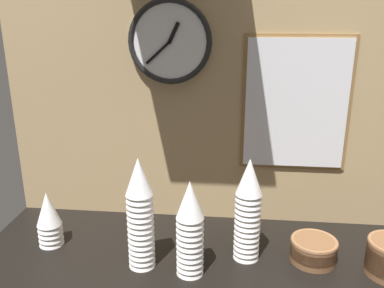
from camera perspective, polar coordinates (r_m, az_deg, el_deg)
ground_plane at (r=1.41m, az=3.94°, el=-15.76°), size 1.60×0.56×0.04m
wall_tiled_back at (r=1.45m, az=4.81°, el=8.64°), size 1.60×0.03×1.05m
cup_stack_center_right at (r=1.30m, az=7.86°, el=-9.14°), size 0.08×0.08×0.34m
cup_stack_far_left at (r=1.47m, az=-19.51°, el=-9.94°), size 0.08×0.08×0.19m
cup_stack_center_left at (r=1.26m, az=-7.29°, el=-9.68°), size 0.08×0.08×0.36m
cup_stack_center at (r=1.22m, az=-0.29°, el=-11.78°), size 0.08×0.08×0.30m
bowl_stack_right at (r=1.39m, az=16.69°, el=-13.97°), size 0.15×0.15×0.08m
wall_clock at (r=1.42m, az=-3.12°, el=14.15°), size 0.29×0.03×0.29m
menu_board at (r=1.46m, az=14.39°, el=5.39°), size 0.37×0.01×0.47m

